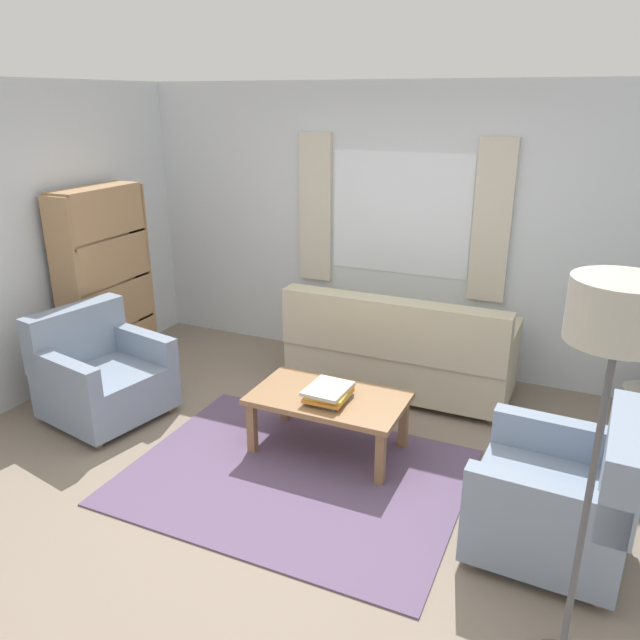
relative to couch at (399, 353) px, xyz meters
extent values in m
plane|color=gray|center=(-0.24, -1.56, -0.37)|extent=(6.24, 6.24, 0.00)
cube|color=silver|center=(-0.24, 0.70, 0.93)|extent=(5.32, 0.12, 2.60)
cube|color=white|center=(-0.24, 0.64, 1.08)|extent=(1.30, 0.01, 1.10)
cube|color=beige|center=(-1.07, 0.61, 1.08)|extent=(0.32, 0.06, 1.40)
cube|color=beige|center=(0.59, 0.61, 1.08)|extent=(0.32, 0.06, 1.40)
cube|color=#604C6B|center=(-0.24, -1.56, -0.36)|extent=(2.24, 1.71, 0.01)
cube|color=#BCB293|center=(0.00, 0.07, -0.12)|extent=(1.90, 0.80, 0.38)
cube|color=#BCB293|center=(0.00, -0.25, 0.31)|extent=(1.90, 0.20, 0.48)
cube|color=#BCB293|center=(0.87, 0.07, 0.19)|extent=(0.16, 0.80, 0.24)
cube|color=#BCB293|center=(-0.87, 0.07, 0.19)|extent=(0.16, 0.80, 0.24)
cylinder|color=olive|center=(0.85, 0.37, -0.34)|extent=(0.06, 0.06, 0.06)
cylinder|color=olive|center=(-0.85, 0.37, -0.34)|extent=(0.06, 0.06, 0.06)
cylinder|color=olive|center=(0.85, -0.23, -0.34)|extent=(0.06, 0.06, 0.06)
cylinder|color=olive|center=(-0.85, -0.23, -0.34)|extent=(0.06, 0.06, 0.06)
cube|color=gray|center=(-1.99, -1.41, -0.13)|extent=(0.95, 0.98, 0.36)
cube|color=gray|center=(-2.31, -1.35, 0.28)|extent=(0.34, 0.86, 0.46)
cube|color=gray|center=(-2.06, -1.77, 0.16)|extent=(0.81, 0.27, 0.22)
cube|color=gray|center=(-1.92, -1.06, 0.16)|extent=(0.81, 0.27, 0.22)
cylinder|color=olive|center=(-1.74, -1.81, -0.34)|extent=(0.05, 0.05, 0.06)
cylinder|color=olive|center=(-1.61, -1.14, -0.34)|extent=(0.05, 0.05, 0.06)
cylinder|color=olive|center=(-2.37, -1.68, -0.34)|extent=(0.05, 0.05, 0.06)
cylinder|color=olive|center=(-2.24, -1.02, -0.34)|extent=(0.05, 0.05, 0.06)
cube|color=gray|center=(1.38, -1.58, -0.13)|extent=(0.84, 0.87, 0.36)
cube|color=gray|center=(1.71, -1.60, 0.28)|extent=(0.22, 0.85, 0.46)
cube|color=gray|center=(1.39, -1.22, 0.16)|extent=(0.80, 0.15, 0.22)
cube|color=gray|center=(1.36, -1.94, 0.16)|extent=(0.80, 0.15, 0.22)
cylinder|color=olive|center=(1.07, -1.23, -0.34)|extent=(0.05, 0.05, 0.06)
cylinder|color=olive|center=(1.04, -1.91, -0.34)|extent=(0.05, 0.05, 0.06)
cylinder|color=olive|center=(1.71, -1.26, -0.34)|extent=(0.05, 0.05, 0.06)
cylinder|color=olive|center=(1.68, -1.94, -0.34)|extent=(0.05, 0.05, 0.06)
cube|color=olive|center=(-0.17, -1.14, 0.05)|extent=(1.10, 0.64, 0.04)
cube|color=olive|center=(-0.66, -1.40, -0.17)|extent=(0.06, 0.06, 0.40)
cube|color=olive|center=(0.32, -1.40, -0.17)|extent=(0.06, 0.06, 0.40)
cube|color=olive|center=(-0.66, -0.88, -0.17)|extent=(0.06, 0.06, 0.40)
cube|color=olive|center=(0.32, -0.88, -0.17)|extent=(0.06, 0.06, 0.40)
cube|color=#5B8E93|center=(-0.15, -1.19, 0.08)|extent=(0.27, 0.29, 0.03)
cube|color=orange|center=(-0.15, -1.20, 0.11)|extent=(0.28, 0.33, 0.02)
cube|color=gold|center=(-0.14, -1.18, 0.13)|extent=(0.29, 0.34, 0.03)
cube|color=beige|center=(-0.15, -1.19, 0.16)|extent=(0.29, 0.35, 0.02)
cone|color=#47894C|center=(1.64, 0.17, 0.56)|extent=(0.61, 0.21, 0.39)
cone|color=#47894C|center=(1.78, -0.06, 0.57)|extent=(0.33, 0.59, 0.43)
cube|color=#A87F56|center=(-2.62, -0.19, 0.48)|extent=(0.30, 0.04, 1.70)
cube|color=#A87F56|center=(-2.62, -1.09, 0.48)|extent=(0.30, 0.04, 1.70)
cube|color=#A87F56|center=(-2.48, -0.64, 0.48)|extent=(0.02, 0.90, 1.70)
cube|color=#A87F56|center=(-2.62, -0.64, -0.36)|extent=(0.30, 0.86, 0.02)
cube|color=#A87F56|center=(-2.62, -0.64, 0.07)|extent=(0.30, 0.86, 0.02)
cube|color=#A87F56|center=(-2.62, -0.64, 0.49)|extent=(0.30, 0.86, 0.02)
cube|color=#A87F56|center=(-2.62, -0.64, 0.92)|extent=(0.30, 0.86, 0.02)
cube|color=#A87F56|center=(-2.62, -0.64, 1.34)|extent=(0.30, 0.86, 0.02)
cube|color=#7F478C|center=(-2.62, -0.29, 0.60)|extent=(0.24, 0.06, 0.20)
cube|color=#387F4C|center=(-2.62, -0.36, 0.60)|extent=(0.27, 0.08, 0.19)
cube|color=#5B8E93|center=(-2.62, -0.46, 0.63)|extent=(0.24, 0.09, 0.26)
cube|color=#2D2D33|center=(-2.62, -0.57, 0.60)|extent=(0.23, 0.10, 0.19)
cube|color=#B23833|center=(-2.62, -0.67, 0.63)|extent=(0.27, 0.07, 0.25)
cube|color=#335199|center=(-2.62, -0.74, 0.60)|extent=(0.23, 0.06, 0.20)
cube|color=#7F478C|center=(-2.62, -0.82, 0.65)|extent=(0.26, 0.08, 0.29)
cube|color=beige|center=(-2.62, -0.90, 0.61)|extent=(0.26, 0.06, 0.22)
cube|color=#5B8E93|center=(-2.62, -0.99, 0.62)|extent=(0.25, 0.10, 0.23)
cylinder|color=#4C4C51|center=(1.54, -2.42, 0.45)|extent=(0.03, 0.03, 1.58)
cylinder|color=#B2AD9E|center=(1.54, -2.42, 1.36)|extent=(0.38, 0.38, 0.24)
camera|label=1|loc=(1.41, -4.80, 2.09)|focal=34.81mm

